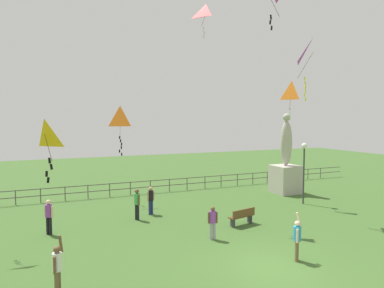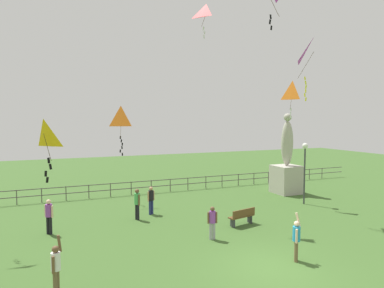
{
  "view_description": "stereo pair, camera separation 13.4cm",
  "coord_description": "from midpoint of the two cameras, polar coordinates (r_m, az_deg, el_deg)",
  "views": [
    {
      "loc": [
        -7.62,
        -10.13,
        5.41
      ],
      "look_at": [
        -0.61,
        5.98,
        4.13
      ],
      "focal_mm": 32.58,
      "sensor_mm": 36.0,
      "label": 1
    },
    {
      "loc": [
        -7.5,
        -10.19,
        5.41
      ],
      "look_at": [
        -0.61,
        5.98,
        4.13
      ],
      "focal_mm": 32.58,
      "sensor_mm": 36.0,
      "label": 2
    }
  ],
  "objects": [
    {
      "name": "park_bench",
      "position": [
        18.24,
        8.44,
        -11.62
      ],
      "size": [
        1.55,
        0.73,
        0.85
      ],
      "color": "brown",
      "rests_on": "ground_plane"
    },
    {
      "name": "kite_0",
      "position": [
        12.62,
        -22.8,
        1.21
      ],
      "size": [
        0.78,
        0.77,
        2.17
      ],
      "color": "yellow"
    },
    {
      "name": "person_4",
      "position": [
        17.88,
        -22.18,
        -10.61
      ],
      "size": [
        0.38,
        0.38,
        1.65
      ],
      "color": "black",
      "rests_on": "ground_plane"
    },
    {
      "name": "person_0",
      "position": [
        11.99,
        -21.08,
        -18.16
      ],
      "size": [
        0.35,
        0.44,
        1.82
      ],
      "color": "brown",
      "rests_on": "ground_plane"
    },
    {
      "name": "person_3",
      "position": [
        20.02,
        -6.53,
        -8.86
      ],
      "size": [
        0.45,
        0.29,
        1.59
      ],
      "color": "navy",
      "rests_on": "ground_plane"
    },
    {
      "name": "person_5",
      "position": [
        15.97,
        3.6,
        -12.41
      ],
      "size": [
        0.44,
        0.28,
        1.5
      ],
      "color": "#99999E",
      "rests_on": "ground_plane"
    },
    {
      "name": "waterfront_railing",
      "position": [
        25.66,
        -6.41,
        -6.62
      ],
      "size": [
        36.05,
        0.06,
        0.95
      ],
      "color": "#4C4742",
      "rests_on": "ground_plane"
    },
    {
      "name": "statue_monument",
      "position": [
        26.27,
        15.38,
        -4.0
      ],
      "size": [
        1.8,
        1.8,
        5.8
      ],
      "color": "#B2AD9E",
      "rests_on": "ground_plane"
    },
    {
      "name": "person_2",
      "position": [
        14.22,
        16.99,
        -14.44
      ],
      "size": [
        0.43,
        0.42,
        1.83
      ],
      "color": "brown",
      "rests_on": "ground_plane"
    },
    {
      "name": "lamppost",
      "position": [
        23.09,
        18.15,
        -2.35
      ],
      "size": [
        0.36,
        0.36,
        3.89
      ],
      "color": "#38383D",
      "rests_on": "ground_plane"
    },
    {
      "name": "kite_5",
      "position": [
        23.24,
        -11.39,
        4.12
      ],
      "size": [
        1.14,
        1.04,
        3.2
      ],
      "color": "orange"
    },
    {
      "name": "ground_plane",
      "position": [
        13.77,
        13.21,
        -19.09
      ],
      "size": [
        80.0,
        80.0,
        0.0
      ],
      "primitive_type": "plane",
      "color": "#3D6028"
    },
    {
      "name": "kite_6",
      "position": [
        23.04,
        16.27,
        8.21
      ],
      "size": [
        0.85,
        0.97,
        2.32
      ],
      "color": "orange"
    },
    {
      "name": "kite_7",
      "position": [
        20.02,
        2.53,
        20.46
      ],
      "size": [
        0.97,
        1.03,
        1.82
      ],
      "color": "red"
    },
    {
      "name": "person_1",
      "position": [
        19.08,
        -8.77,
        -9.38
      ],
      "size": [
        0.31,
        0.49,
        1.67
      ],
      "color": "black",
      "rests_on": "ground_plane"
    },
    {
      "name": "kite_2",
      "position": [
        20.19,
        19.46,
        13.84
      ],
      "size": [
        1.32,
        1.34,
        3.31
      ],
      "color": "#B22DB2"
    }
  ]
}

